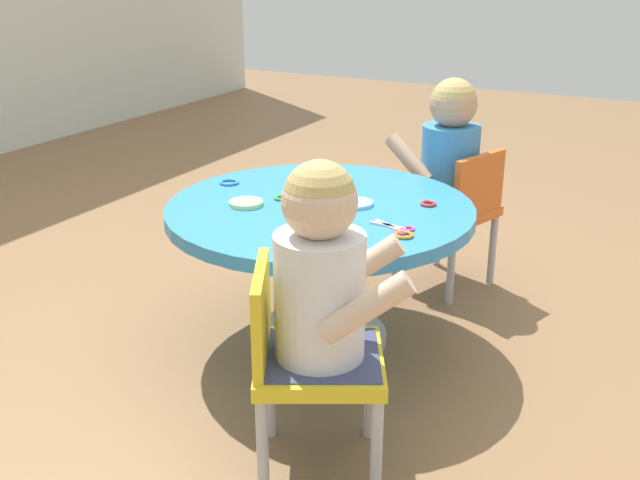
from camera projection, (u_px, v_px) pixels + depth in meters
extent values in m
plane|color=olive|center=(320.00, 339.00, 2.50)|extent=(10.00, 10.00, 0.00)
cylinder|color=silver|center=(320.00, 335.00, 2.50)|extent=(0.44, 0.44, 0.03)
cylinder|color=silver|center=(320.00, 280.00, 2.43)|extent=(0.12, 0.12, 0.43)
cylinder|color=#338CD1|center=(320.00, 211.00, 2.34)|extent=(0.96, 0.96, 0.04)
cylinder|color=#B7B7BC|center=(376.00, 452.00, 1.72)|extent=(0.03, 0.03, 0.28)
cylinder|color=#B7B7BC|center=(370.00, 390.00, 1.96)|extent=(0.03, 0.03, 0.28)
cylinder|color=#B7B7BC|center=(263.00, 451.00, 1.72)|extent=(0.03, 0.03, 0.28)
cylinder|color=#B7B7BC|center=(270.00, 389.00, 1.96)|extent=(0.03, 0.03, 0.28)
cube|color=yellow|center=(320.00, 362.00, 1.78)|extent=(0.41, 0.41, 0.04)
cube|color=yellow|center=(261.00, 313.00, 1.74)|extent=(0.25, 0.15, 0.22)
cube|color=#3F4772|center=(320.00, 361.00, 1.78)|extent=(0.36, 0.37, 0.04)
cylinder|color=white|center=(320.00, 296.00, 1.72)|extent=(0.21, 0.21, 0.30)
sphere|color=beige|center=(320.00, 202.00, 1.64)|extent=(0.17, 0.17, 0.17)
sphere|color=tan|center=(320.00, 196.00, 1.63)|extent=(0.16, 0.16, 0.16)
cylinder|color=beige|center=(366.00, 308.00, 1.61)|extent=(0.15, 0.21, 0.17)
cylinder|color=beige|center=(361.00, 268.00, 1.81)|extent=(0.15, 0.21, 0.17)
cylinder|color=#B7B7BC|center=(438.00, 233.00, 3.05)|extent=(0.03, 0.03, 0.28)
cylinder|color=#B7B7BC|center=(396.00, 249.00, 2.88)|extent=(0.03, 0.03, 0.28)
cylinder|color=#B7B7BC|center=(492.00, 250.00, 2.88)|extent=(0.03, 0.03, 0.28)
cylinder|color=#B7B7BC|center=(451.00, 268.00, 2.71)|extent=(0.03, 0.03, 0.28)
cube|color=orange|center=(447.00, 210.00, 2.82)|extent=(0.38, 0.38, 0.04)
cube|color=orange|center=(479.00, 185.00, 2.69)|extent=(0.26, 0.11, 0.22)
cube|color=#3F4772|center=(447.00, 210.00, 2.82)|extent=(0.33, 0.35, 0.04)
cylinder|color=#3F8CCC|center=(450.00, 166.00, 2.76)|extent=(0.21, 0.21, 0.30)
sphere|color=tan|center=(453.00, 104.00, 2.68)|extent=(0.17, 0.17, 0.17)
sphere|color=tan|center=(454.00, 101.00, 2.68)|extent=(0.16, 0.16, 0.16)
cylinder|color=tan|center=(446.00, 149.00, 2.89)|extent=(0.12, 0.22, 0.17)
cylinder|color=tan|center=(409.00, 160.00, 2.75)|extent=(0.12, 0.22, 0.17)
cylinder|color=green|center=(303.00, 201.00, 2.29)|extent=(0.14, 0.13, 0.05)
cylinder|color=yellow|center=(297.00, 192.00, 2.37)|extent=(0.05, 0.05, 0.02)
cylinder|color=yellow|center=(311.00, 211.00, 2.20)|extent=(0.05, 0.05, 0.02)
cube|color=silver|center=(388.00, 226.00, 2.15)|extent=(0.02, 0.11, 0.01)
cube|color=silver|center=(388.00, 226.00, 2.15)|extent=(0.06, 0.10, 0.01)
torus|color=#D83F99|center=(408.00, 229.00, 2.12)|extent=(0.05, 0.05, 0.01)
torus|color=#D83F99|center=(400.00, 232.00, 2.10)|extent=(0.05, 0.05, 0.01)
cylinder|color=#B2E58C|center=(246.00, 203.00, 2.32)|extent=(0.11, 0.11, 0.01)
cylinder|color=#8CCCF2|center=(355.00, 203.00, 2.33)|extent=(0.11, 0.11, 0.01)
torus|color=orange|center=(404.00, 235.00, 2.07)|extent=(0.06, 0.06, 0.01)
torus|color=#4CB259|center=(281.00, 198.00, 2.38)|extent=(0.05, 0.05, 0.01)
torus|color=red|center=(428.00, 204.00, 2.33)|extent=(0.05, 0.05, 0.01)
torus|color=#3F99D8|center=(229.00, 182.00, 2.54)|extent=(0.07, 0.07, 0.01)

